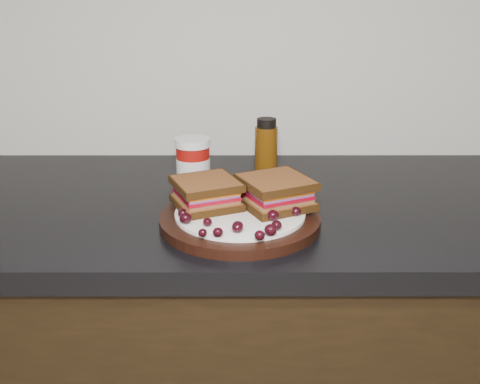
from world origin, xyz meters
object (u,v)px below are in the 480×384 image
(plate, at_px, (240,219))
(condiment_jar, at_px, (193,164))
(oil_bottle, at_px, (266,150))
(sandwich_left, at_px, (206,193))

(plate, relative_size, condiment_jar, 2.64)
(plate, distance_m, condiment_jar, 0.21)
(plate, distance_m, oil_bottle, 0.25)
(oil_bottle, bearing_deg, sandwich_left, -118.45)
(plate, xyz_separation_m, oil_bottle, (0.06, 0.24, 0.06))
(sandwich_left, height_order, oil_bottle, oil_bottle)
(sandwich_left, bearing_deg, plate, -46.69)
(condiment_jar, bearing_deg, oil_bottle, 19.01)
(condiment_jar, bearing_deg, plate, -62.84)
(plate, bearing_deg, sandwich_left, 156.56)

